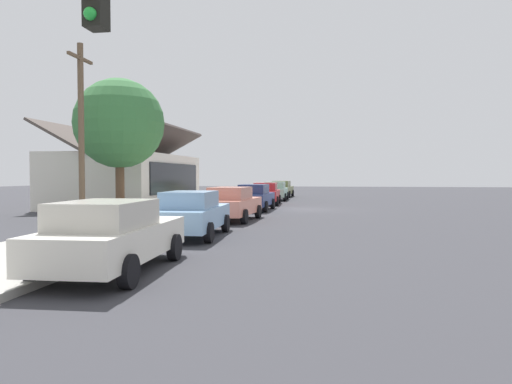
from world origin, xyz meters
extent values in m
plane|color=#38383D|center=(0.00, 0.00, 0.00)|extent=(120.00, 120.00, 0.00)
cube|color=#A3A099|center=(0.00, 5.60, 0.08)|extent=(60.00, 4.20, 0.16)
cube|color=silver|center=(-19.64, 2.81, 0.68)|extent=(4.82, 2.01, 0.70)
cube|color=beige|center=(-20.11, 2.79, 1.31)|extent=(2.35, 1.69, 0.56)
cylinder|color=black|center=(-18.20, 3.78, 0.33)|extent=(0.67, 0.25, 0.66)
cylinder|color=black|center=(-18.13, 1.96, 0.33)|extent=(0.67, 0.25, 0.66)
cylinder|color=black|center=(-21.14, 3.66, 0.33)|extent=(0.67, 0.25, 0.66)
cylinder|color=black|center=(-21.07, 1.84, 0.33)|extent=(0.67, 0.25, 0.66)
cube|color=#8CB7E0|center=(-13.70, 2.80, 0.68)|extent=(4.72, 1.92, 0.70)
cube|color=#779CBE|center=(-14.17, 2.78, 1.31)|extent=(2.30, 1.61, 0.56)
cylinder|color=black|center=(-12.29, 3.72, 0.33)|extent=(0.67, 0.25, 0.66)
cylinder|color=black|center=(-12.22, 1.99, 0.33)|extent=(0.67, 0.25, 0.66)
cylinder|color=black|center=(-15.18, 3.60, 0.33)|extent=(0.67, 0.25, 0.66)
cylinder|color=black|center=(-15.11, 1.87, 0.33)|extent=(0.67, 0.25, 0.66)
cube|color=#EA8C75|center=(-7.89, 2.62, 0.68)|extent=(4.73, 2.05, 0.70)
cube|color=tan|center=(-8.36, 2.65, 1.31)|extent=(2.31, 1.70, 0.56)
cylinder|color=black|center=(-6.41, 3.44, 0.33)|extent=(0.67, 0.26, 0.66)
cylinder|color=black|center=(-6.51, 1.65, 0.33)|extent=(0.67, 0.26, 0.66)
cylinder|color=black|center=(-9.28, 3.60, 0.33)|extent=(0.67, 0.26, 0.66)
cylinder|color=black|center=(-9.38, 1.81, 0.33)|extent=(0.67, 0.26, 0.66)
cube|color=navy|center=(-1.43, 2.61, 0.68)|extent=(4.63, 1.82, 0.70)
cube|color=navy|center=(-1.89, 2.62, 1.31)|extent=(2.24, 1.56, 0.56)
cylinder|color=black|center=(0.01, 3.43, 0.33)|extent=(0.66, 0.24, 0.66)
cylinder|color=black|center=(-0.03, 1.72, 0.33)|extent=(0.66, 0.24, 0.66)
cylinder|color=black|center=(-2.84, 3.50, 0.33)|extent=(0.66, 0.24, 0.66)
cylinder|color=black|center=(-2.88, 1.78, 0.33)|extent=(0.66, 0.24, 0.66)
cube|color=red|center=(4.35, 2.74, 0.68)|extent=(4.64, 1.97, 0.70)
cube|color=#A9272B|center=(3.89, 2.72, 1.31)|extent=(2.26, 1.64, 0.56)
cylinder|color=black|center=(5.71, 3.68, 0.33)|extent=(0.67, 0.25, 0.66)
cylinder|color=black|center=(5.80, 1.94, 0.33)|extent=(0.67, 0.25, 0.66)
cylinder|color=black|center=(2.89, 3.54, 0.33)|extent=(0.67, 0.25, 0.66)
cylinder|color=black|center=(2.98, 1.80, 0.33)|extent=(0.67, 0.25, 0.66)
cube|color=#9ED1BC|center=(10.16, 2.73, 0.68)|extent=(4.33, 1.86, 0.70)
cube|color=#86B1A0|center=(9.73, 2.73, 1.31)|extent=(2.09, 1.61, 0.56)
cylinder|color=black|center=(11.48, 3.65, 0.33)|extent=(0.66, 0.23, 0.66)
cylinder|color=black|center=(11.51, 1.86, 0.33)|extent=(0.66, 0.23, 0.66)
cylinder|color=black|center=(8.81, 3.61, 0.33)|extent=(0.66, 0.23, 0.66)
cylinder|color=black|center=(8.84, 1.82, 0.33)|extent=(0.66, 0.23, 0.66)
cube|color=olive|center=(16.27, 2.80, 0.68)|extent=(4.67, 1.89, 0.70)
cube|color=#61683C|center=(15.81, 2.82, 1.31)|extent=(2.27, 1.60, 0.56)
cylinder|color=black|center=(17.73, 3.62, 0.33)|extent=(0.67, 0.24, 0.66)
cylinder|color=black|center=(17.68, 1.89, 0.33)|extent=(0.67, 0.24, 0.66)
cylinder|color=black|center=(14.87, 3.72, 0.33)|extent=(0.67, 0.24, 0.66)
cylinder|color=black|center=(14.81, 1.99, 0.33)|extent=(0.67, 0.24, 0.66)
cube|color=silver|center=(1.25, 12.00, 1.76)|extent=(11.61, 6.87, 3.53)
cube|color=black|center=(1.25, 8.53, 1.94)|extent=(9.29, 0.08, 1.97)
cube|color=#514742|center=(1.25, 10.28, 4.44)|extent=(12.21, 3.73, 2.08)
cube|color=#514742|center=(1.25, 13.72, 4.44)|extent=(12.21, 3.73, 2.08)
cylinder|color=brown|center=(-7.37, 8.50, 1.75)|extent=(0.44, 0.44, 3.49)
sphere|color=#38753D|center=(-7.37, 8.50, 4.71)|extent=(4.44, 4.44, 4.44)
sphere|color=green|center=(-23.91, 1.00, 4.09)|extent=(0.16, 0.16, 0.16)
cylinder|color=brown|center=(-11.50, 8.20, 3.75)|extent=(0.24, 0.24, 7.50)
cube|color=brown|center=(-11.50, 8.20, 6.90)|extent=(1.80, 0.12, 0.12)
cylinder|color=red|center=(-11.42, 4.20, 0.44)|extent=(0.22, 0.22, 0.55)
sphere|color=red|center=(-11.42, 4.20, 0.78)|extent=(0.18, 0.18, 0.18)
camera|label=1|loc=(-29.23, -1.89, 2.13)|focal=32.67mm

